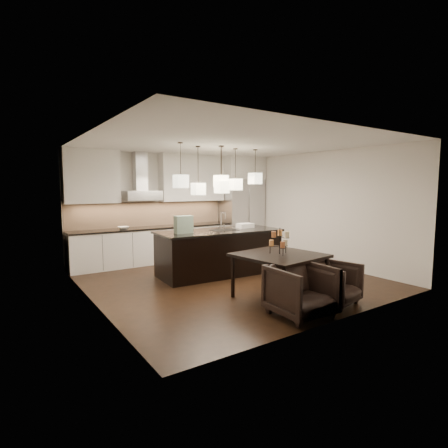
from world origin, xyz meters
TOP-DOWN VIEW (x-y plane):
  - floor at (0.00, 0.00)m, footprint 5.50×5.50m
  - ceiling at (0.00, 0.00)m, footprint 5.50×5.50m
  - wall_back at (0.00, 2.76)m, footprint 5.50×0.02m
  - wall_front at (0.00, -2.76)m, footprint 5.50×0.02m
  - wall_left at (-2.76, 0.00)m, footprint 0.02×5.50m
  - wall_right at (2.76, 0.00)m, footprint 0.02×5.50m
  - refrigerator at (2.10, 2.38)m, footprint 1.20×0.72m
  - fridge_panel at (2.10, 2.38)m, footprint 1.26×0.72m
  - lower_cabinets at (-0.62, 2.43)m, footprint 4.21×0.62m
  - countertop at (-0.62, 2.43)m, footprint 4.21×0.66m
  - backsplash at (-0.62, 2.73)m, footprint 4.21×0.02m
  - upper_cab_left at (-2.10, 2.57)m, footprint 1.25×0.35m
  - upper_cab_right at (0.55, 2.57)m, footprint 1.85×0.35m
  - hood_canopy at (-0.93, 2.48)m, footprint 0.90×0.52m
  - hood_chimney at (-0.93, 2.59)m, footprint 0.30×0.28m
  - fruit_bowl at (-1.45, 2.38)m, footprint 0.26×0.26m
  - island_body at (0.08, 0.51)m, footprint 2.72×1.23m
  - island_top at (0.08, 0.51)m, footprint 2.81×1.32m
  - faucet at (0.19, 0.61)m, footprint 0.12×0.26m
  - tote_bag at (-0.80, 0.50)m, footprint 0.37×0.21m
  - food_container at (0.82, 0.54)m, footprint 0.38×0.28m
  - dining_table at (0.00, -1.51)m, footprint 1.45×1.45m
  - candelabra at (0.00, -1.51)m, footprint 0.42×0.42m
  - candle_a at (0.15, -1.49)m, footprint 0.09×0.09m
  - candle_b at (-0.08, -1.39)m, footprint 0.09×0.09m
  - candle_c at (-0.05, -1.64)m, footprint 0.09×0.09m
  - candle_d at (0.11, -1.40)m, footprint 0.09×0.09m
  - candle_e at (-0.13, -1.50)m, footprint 0.09×0.09m
  - candle_f at (0.04, -1.64)m, footprint 0.09×0.09m
  - armchair_left at (-0.32, -2.33)m, footprint 0.87×0.90m
  - armchair_right at (0.55, -2.23)m, footprint 0.87×0.89m
  - pendant_a at (-0.93, 0.35)m, footprint 0.24×0.24m
  - pendant_b at (-0.33, 0.71)m, footprint 0.24×0.24m
  - pendant_c at (0.08, 0.43)m, footprint 0.24×0.24m
  - pendant_d at (0.61, 0.63)m, footprint 0.24×0.24m
  - pendant_e at (1.12, 0.55)m, footprint 0.24×0.24m
  - pendant_f at (0.05, 0.36)m, footprint 0.24×0.24m

SIDE VIEW (x-z plane):
  - floor at x=0.00m, z-range -0.02..0.00m
  - armchair_right at x=0.55m, z-range 0.00..0.69m
  - dining_table at x=0.00m, z-range 0.00..0.78m
  - armchair_left at x=-0.32m, z-range 0.00..0.78m
  - lower_cabinets at x=-0.62m, z-range 0.00..0.88m
  - island_body at x=0.08m, z-range 0.00..0.94m
  - countertop at x=-0.62m, z-range 0.88..0.92m
  - fruit_bowl at x=-1.45m, z-range 0.92..0.98m
  - island_top at x=0.08m, z-range 0.94..0.98m
  - candle_a at x=0.15m, z-range 0.91..1.02m
  - candle_b at x=-0.08m, z-range 0.91..1.02m
  - candle_c at x=-0.05m, z-range 0.91..1.02m
  - candelabra at x=0.00m, z-range 0.78..1.24m
  - food_container at x=0.82m, z-range 0.98..1.09m
  - refrigerator at x=2.10m, z-range 0.00..2.15m
  - candle_d at x=0.11m, z-range 1.08..1.18m
  - candle_e at x=-0.13m, z-range 1.08..1.18m
  - candle_f at x=0.04m, z-range 1.08..1.18m
  - tote_bag at x=-0.80m, z-range 0.98..1.34m
  - faucet at x=0.19m, z-range 0.98..1.38m
  - backsplash at x=-0.62m, z-range 0.92..1.55m
  - wall_back at x=0.00m, z-range 0.00..2.80m
  - wall_front at x=0.00m, z-range 0.00..2.80m
  - wall_left at x=-2.76m, z-range 0.00..2.80m
  - wall_right at x=2.76m, z-range 0.00..2.80m
  - hood_canopy at x=-0.93m, z-range 1.60..1.84m
  - pendant_b at x=-0.33m, z-range 1.76..2.02m
  - pendant_f at x=0.05m, z-range 1.80..2.06m
  - pendant_d at x=0.61m, z-range 1.86..2.12m
  - pendant_a at x=-0.93m, z-range 1.91..2.17m
  - pendant_c at x=0.08m, z-range 1.92..2.18m
  - pendant_e at x=1.12m, z-range 2.00..2.26m
  - upper_cab_left at x=-2.10m, z-range 1.55..2.80m
  - upper_cab_right at x=0.55m, z-range 1.55..2.80m
  - hood_chimney at x=-0.93m, z-range 1.84..2.80m
  - fridge_panel at x=2.10m, z-range 2.15..2.80m
  - ceiling at x=0.00m, z-range 2.80..2.82m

